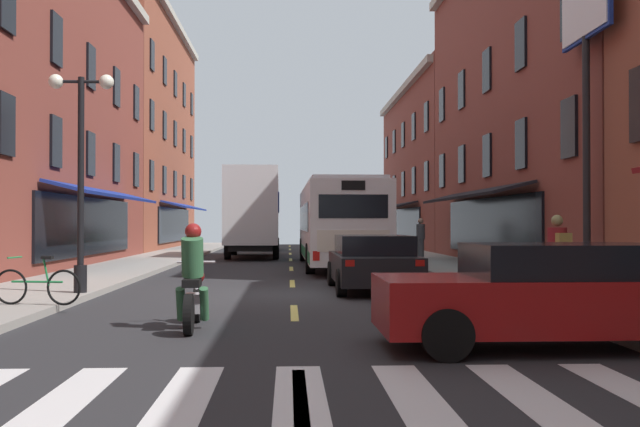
{
  "coord_description": "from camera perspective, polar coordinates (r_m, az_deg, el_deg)",
  "views": [
    {
      "loc": [
        -0.12,
        -17.05,
        1.66
      ],
      "look_at": [
        1.01,
        8.74,
        2.0
      ],
      "focal_mm": 40.98,
      "sensor_mm": 36.0,
      "label": 1
    }
  ],
  "objects": [
    {
      "name": "sedan_near",
      "position": [
        45.03,
        -4.5,
        -1.94
      ],
      "size": [
        2.0,
        4.65,
        1.43
      ],
      "color": "#144723",
      "rests_on": "ground"
    },
    {
      "name": "crosswalk_near",
      "position": [
        7.25,
        -1.57,
        -13.97
      ],
      "size": [
        7.1,
        2.8,
        0.01
      ],
      "color": "silver",
      "rests_on": "ground"
    },
    {
      "name": "transit_bus",
      "position": [
        27.7,
        1.37,
        -0.78
      ],
      "size": [
        2.72,
        12.46,
        3.13
      ],
      "color": "white",
      "rests_on": "ground"
    },
    {
      "name": "street_lamp_twin",
      "position": [
        16.86,
        -18.18,
        3.18
      ],
      "size": [
        1.42,
        0.32,
        4.79
      ],
      "color": "black",
      "rests_on": "sidewalk_left"
    },
    {
      "name": "pedestrian_near",
      "position": [
        14.54,
        18.08,
        -3.22
      ],
      "size": [
        0.36,
        0.52,
        1.68
      ],
      "rotation": [
        0.0,
        0.0,
        0.15
      ],
      "color": "navy",
      "rests_on": "sidewalk_right"
    },
    {
      "name": "pedestrian_mid",
      "position": [
        31.03,
        7.87,
        -1.92
      ],
      "size": [
        0.36,
        0.36,
        1.72
      ],
      "rotation": [
        0.0,
        0.0,
        1.79
      ],
      "color": "#4C4C51",
      "rests_on": "sidewalk_right"
    },
    {
      "name": "bicycle_near",
      "position": [
        14.59,
        -21.21,
        -5.26
      ],
      "size": [
        1.7,
        0.48,
        0.91
      ],
      "color": "black",
      "rests_on": "sidewalk_left"
    },
    {
      "name": "lane_centre_dashes",
      "position": [
        16.89,
        -2.11,
        -6.39
      ],
      "size": [
        0.14,
        73.9,
        0.01
      ],
      "color": "#DBCC4C",
      "rests_on": "ground"
    },
    {
      "name": "sedan_mid",
      "position": [
        17.98,
        4.14,
        -3.82
      ],
      "size": [
        2.03,
        4.43,
        1.36
      ],
      "color": "black",
      "rests_on": "ground"
    },
    {
      "name": "sidewalk_right",
      "position": [
        18.15,
        16.94,
        -5.75
      ],
      "size": [
        3.0,
        80.0,
        0.14
      ],
      "primitive_type": "cube",
      "color": "gray",
      "rests_on": "ground"
    },
    {
      "name": "sidewalk_left",
      "position": [
        18.08,
        -21.27,
        -5.75
      ],
      "size": [
        3.0,
        80.0,
        0.14
      ],
      "primitive_type": "cube",
      "color": "gray",
      "rests_on": "ground"
    },
    {
      "name": "sedan_far",
      "position": [
        10.24,
        17.85,
        -6.03
      ],
      "size": [
        4.62,
        1.98,
        1.39
      ],
      "color": "maroon",
      "rests_on": "ground"
    },
    {
      "name": "motorcycle_rider",
      "position": [
        11.68,
        -9.89,
        -5.42
      ],
      "size": [
        0.62,
        2.07,
        1.66
      ],
      "color": "black",
      "rests_on": "ground"
    },
    {
      "name": "box_truck",
      "position": [
        35.17,
        -5.23,
        0.05
      ],
      "size": [
        2.56,
        8.08,
        4.18
      ],
      "color": "#B21E19",
      "rests_on": "ground"
    },
    {
      "name": "ground_plane",
      "position": [
        17.14,
        -2.12,
        -6.48
      ],
      "size": [
        34.8,
        80.0,
        0.1
      ],
      "primitive_type": "cube",
      "color": "#28282B"
    },
    {
      "name": "billboard_sign",
      "position": [
        19.14,
        20.05,
        12.56
      ],
      "size": [
        0.4,
        2.78,
        7.75
      ],
      "color": "black",
      "rests_on": "sidewalk_right"
    }
  ]
}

